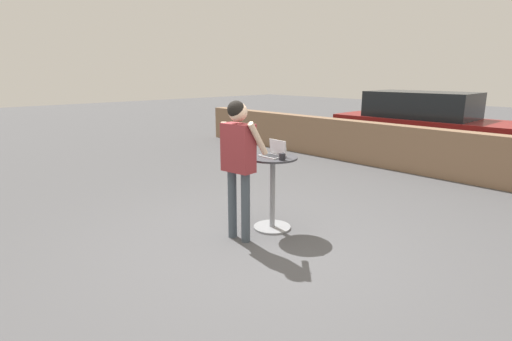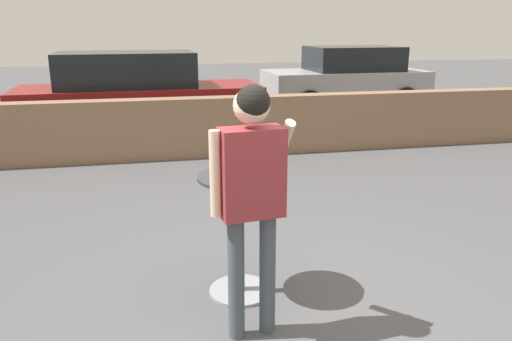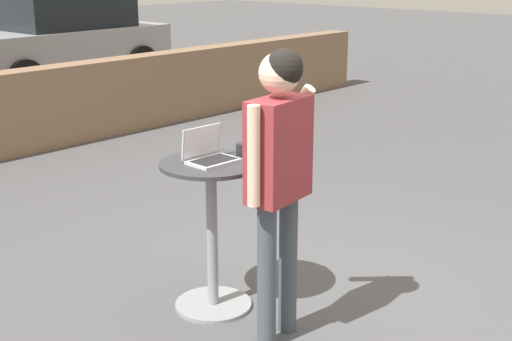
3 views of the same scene
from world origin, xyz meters
The scene contains 7 objects.
ground_plane centered at (0.00, 0.00, 0.00)m, with size 50.00×50.00×0.00m, color #4C4C4F.
pavement_kerb centered at (0.00, 4.95, 0.48)m, with size 14.27×0.35×0.95m.
cafe_table centered at (-0.35, 0.54, 0.58)m, with size 0.64×0.64×0.98m.
laptop centered at (-0.35, 0.56, 1.03)m, with size 0.31×0.24×0.21m.
coffee_mug centered at (-0.13, 0.48, 1.02)m, with size 0.11×0.08×0.09m.
standing_person centered at (-0.37, -0.02, 1.10)m, with size 0.55×0.41×1.72m.
parked_car_near_street centered at (-1.20, 6.83, 0.81)m, with size 4.60×1.89×1.58m.
Camera 1 is at (3.19, -3.05, 2.03)m, focal length 28.00 mm.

